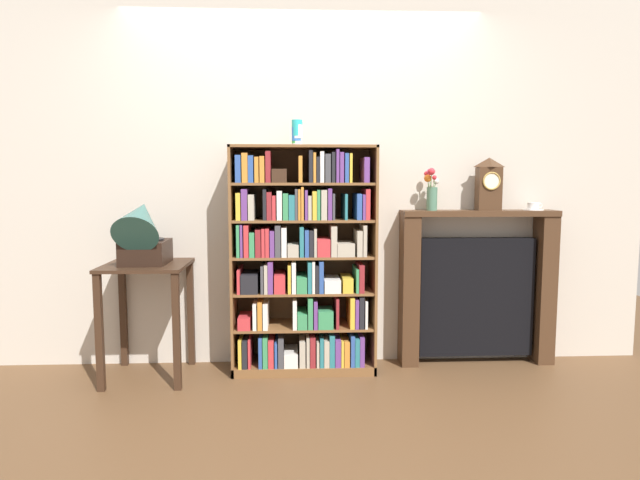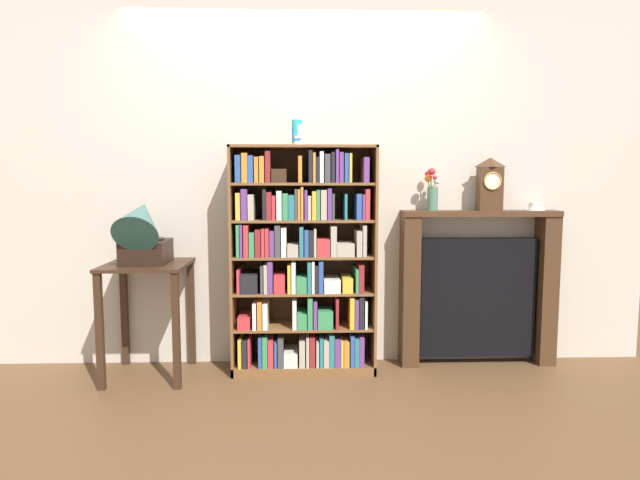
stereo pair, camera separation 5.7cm
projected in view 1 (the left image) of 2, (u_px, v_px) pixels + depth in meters
ground_plane at (304, 377)px, 3.78m from camera, size 7.81×6.40×0.02m
wall_back at (317, 184)px, 3.99m from camera, size 4.81×0.08×2.60m
bookshelf at (302, 266)px, 3.81m from camera, size 0.98×0.36×1.55m
cup_stack at (297, 133)px, 3.72m from camera, size 0.07×0.08×0.17m
side_table_left at (147, 292)px, 3.69m from camera, size 0.54×0.56×0.77m
gramophone at (142, 231)px, 3.57m from camera, size 0.29×0.49×0.51m
fireplace_mantel at (476, 289)px, 4.00m from camera, size 1.11×0.20×1.11m
mantel_clock at (489, 184)px, 3.90m from camera, size 0.16×0.12×0.37m
flower_vase at (431, 191)px, 3.89m from camera, size 0.12×0.15×0.30m
teacup_with_saucer at (533, 207)px, 3.94m from camera, size 0.15×0.15×0.05m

